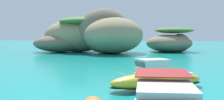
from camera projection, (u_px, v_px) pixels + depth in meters
islet_large at (93, 35)px, 71.27m from camera, size 30.74×24.82×10.89m
islet_small at (171, 42)px, 75.43m from camera, size 15.24×20.17×6.39m
motorboat_yellow at (157, 79)px, 23.08m from camera, size 8.57×6.47×2.49m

